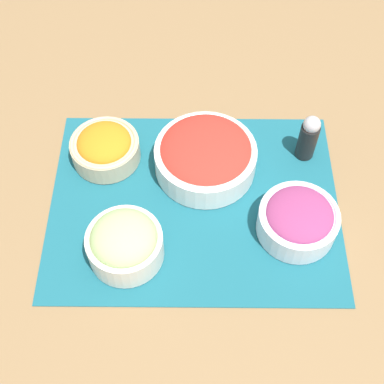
{
  "coord_description": "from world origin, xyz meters",
  "views": [
    {
      "loc": [
        0.0,
        -0.51,
        0.79
      ],
      "look_at": [
        0.0,
        0.0,
        0.03
      ],
      "focal_mm": 50.0,
      "sensor_mm": 36.0,
      "label": 1
    }
  ],
  "objects_px": {
    "pepper_shaker": "(306,137)",
    "carrot_bowl": "(103,147)",
    "tomato_bowl": "(203,155)",
    "cucumber_bowl": "(122,242)",
    "onion_bowl": "(296,219)"
  },
  "relations": [
    {
      "from": "cucumber_bowl",
      "to": "pepper_shaker",
      "type": "xyz_separation_m",
      "value": [
        0.32,
        0.21,
        0.01
      ]
    },
    {
      "from": "pepper_shaker",
      "to": "carrot_bowl",
      "type": "bearing_deg",
      "value": -178.29
    },
    {
      "from": "carrot_bowl",
      "to": "cucumber_bowl",
      "type": "relative_size",
      "value": 1.01
    },
    {
      "from": "carrot_bowl",
      "to": "onion_bowl",
      "type": "bearing_deg",
      "value": -24.52
    },
    {
      "from": "onion_bowl",
      "to": "tomato_bowl",
      "type": "relative_size",
      "value": 0.73
    },
    {
      "from": "pepper_shaker",
      "to": "tomato_bowl",
      "type": "bearing_deg",
      "value": -169.46
    },
    {
      "from": "onion_bowl",
      "to": "tomato_bowl",
      "type": "xyz_separation_m",
      "value": [
        -0.15,
        0.13,
        0.0
      ]
    },
    {
      "from": "tomato_bowl",
      "to": "carrot_bowl",
      "type": "relative_size",
      "value": 1.45
    },
    {
      "from": "tomato_bowl",
      "to": "cucumber_bowl",
      "type": "relative_size",
      "value": 1.48
    },
    {
      "from": "carrot_bowl",
      "to": "pepper_shaker",
      "type": "xyz_separation_m",
      "value": [
        0.37,
        0.01,
        0.02
      ]
    },
    {
      "from": "cucumber_bowl",
      "to": "carrot_bowl",
      "type": "bearing_deg",
      "value": 104.6
    },
    {
      "from": "carrot_bowl",
      "to": "pepper_shaker",
      "type": "relative_size",
      "value": 1.29
    },
    {
      "from": "carrot_bowl",
      "to": "cucumber_bowl",
      "type": "bearing_deg",
      "value": -75.4
    },
    {
      "from": "cucumber_bowl",
      "to": "tomato_bowl",
      "type": "bearing_deg",
      "value": 53.85
    },
    {
      "from": "cucumber_bowl",
      "to": "pepper_shaker",
      "type": "distance_m",
      "value": 0.38
    }
  ]
}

